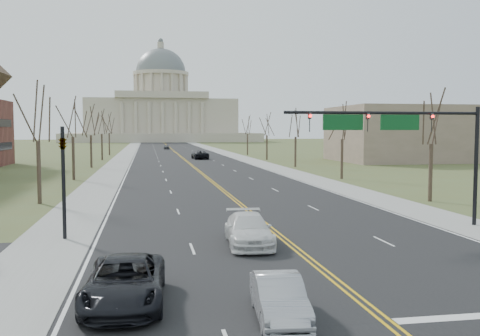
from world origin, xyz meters
name	(u,v)px	position (x,y,z in m)	size (l,w,h in m)	color
ground	(374,311)	(0.00, 0.00, 0.00)	(600.00, 600.00, 0.00)	#51562B
road	(178,154)	(0.00, 110.00, 0.01)	(20.00, 380.00, 0.01)	black
cross_road	(316,265)	(0.00, 6.00, 0.01)	(120.00, 14.00, 0.01)	black
sidewalk_left	(126,155)	(-12.00, 110.00, 0.01)	(4.00, 380.00, 0.03)	gray
sidewalk_right	(228,154)	(12.00, 110.00, 0.01)	(4.00, 380.00, 0.03)	gray
center_line	(178,154)	(0.00, 110.00, 0.01)	(0.42, 380.00, 0.01)	gold
edge_line_left	(135,154)	(-9.80, 110.00, 0.01)	(0.15, 380.00, 0.01)	silver
edge_line_right	(219,154)	(9.80, 110.00, 0.01)	(0.15, 380.00, 0.01)	silver
capitol	(161,112)	(0.00, 249.91, 14.20)	(90.00, 60.00, 50.00)	#B8B099
signal_mast	(399,131)	(7.45, 13.50, 5.76)	(12.12, 0.44, 7.20)	black
signal_left	(63,170)	(-11.50, 13.50, 3.71)	(0.32, 0.36, 6.00)	black
tree_r_0	(432,120)	(15.50, 24.00, 6.55)	(3.74, 3.74, 8.50)	#352A1F
tree_l_0	(37,115)	(-15.50, 28.00, 6.94)	(3.96, 3.96, 9.00)	#352A1F
tree_r_1	(342,123)	(15.50, 44.00, 6.55)	(3.74, 3.74, 8.50)	#352A1F
tree_l_1	(73,120)	(-15.50, 48.00, 6.94)	(3.96, 3.96, 9.00)	#352A1F
tree_r_2	(296,125)	(15.50, 64.00, 6.55)	(3.74, 3.74, 8.50)	#352A1F
tree_l_2	(91,122)	(-15.50, 68.00, 6.94)	(3.96, 3.96, 9.00)	#352A1F
tree_r_3	(267,126)	(15.50, 84.00, 6.55)	(3.74, 3.74, 8.50)	#352A1F
tree_l_3	(102,123)	(-15.50, 88.00, 6.94)	(3.96, 3.96, 9.00)	#352A1F
tree_r_4	(248,126)	(15.50, 104.00, 6.55)	(3.74, 3.74, 8.50)	#352A1F
tree_l_4	(109,124)	(-15.50, 108.00, 6.94)	(3.96, 3.96, 9.00)	#352A1F
bldg_right_mass	(406,134)	(40.00, 76.00, 5.00)	(25.00, 20.00, 10.00)	#746353
car_sb_inner_lead	(279,298)	(-3.19, -0.21, 0.68)	(1.42, 4.07, 1.34)	#A1A2A9
car_sb_outer_lead	(125,282)	(-7.91, 2.03, 0.78)	(2.56, 5.56, 1.55)	black
car_sb_inner_second	(249,230)	(-2.12, 10.36, 0.79)	(2.18, 5.36, 1.56)	white
car_far_nb	(200,155)	(3.11, 88.72, 0.85)	(2.77, 6.01, 1.67)	black
car_far_sb	(167,147)	(-1.48, 141.39, 0.69)	(1.59, 3.96, 1.35)	#4B4D53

